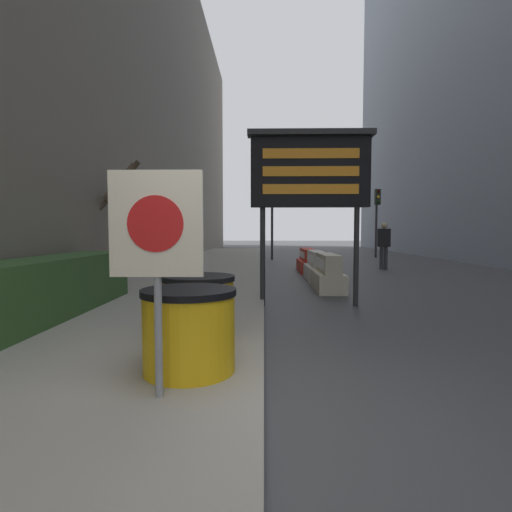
{
  "coord_description": "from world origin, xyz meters",
  "views": [
    {
      "loc": [
        0.0,
        -2.81,
        1.41
      ],
      "look_at": [
        -0.13,
        3.87,
        1.0
      ],
      "focal_mm": 28.0,
      "sensor_mm": 36.0,
      "label": 1
    }
  ],
  "objects_px": {
    "message_board": "(310,172)",
    "jersey_barrier_white": "(317,267)",
    "barrel_drum_foreground": "(189,330)",
    "warning_sign": "(156,239)",
    "pedestrian_worker": "(384,242)",
    "traffic_light_far_side": "(377,208)",
    "jersey_barrier_cream": "(328,275)",
    "traffic_light_near_curb": "(272,201)",
    "barrel_drum_middle": "(198,307)",
    "traffic_cone_near": "(322,267)",
    "jersey_barrier_red_striped": "(308,262)"
  },
  "relations": [
    {
      "from": "warning_sign",
      "to": "pedestrian_worker",
      "type": "bearing_deg",
      "value": 66.18
    },
    {
      "from": "jersey_barrier_white",
      "to": "warning_sign",
      "type": "bearing_deg",
      "value": -105.33
    },
    {
      "from": "barrel_drum_middle",
      "to": "traffic_light_near_curb",
      "type": "relative_size",
      "value": 0.21
    },
    {
      "from": "traffic_light_near_curb",
      "to": "traffic_light_far_side",
      "type": "xyz_separation_m",
      "value": [
        5.74,
        1.83,
        -0.26
      ]
    },
    {
      "from": "traffic_light_near_curb",
      "to": "traffic_light_far_side",
      "type": "bearing_deg",
      "value": 17.69
    },
    {
      "from": "warning_sign",
      "to": "traffic_light_near_curb",
      "type": "distance_m",
      "value": 17.18
    },
    {
      "from": "traffic_cone_near",
      "to": "pedestrian_worker",
      "type": "bearing_deg",
      "value": 46.19
    },
    {
      "from": "warning_sign",
      "to": "jersey_barrier_white",
      "type": "xyz_separation_m",
      "value": [
        2.35,
        8.57,
        -0.98
      ]
    },
    {
      "from": "traffic_cone_near",
      "to": "traffic_light_near_curb",
      "type": "relative_size",
      "value": 0.16
    },
    {
      "from": "pedestrian_worker",
      "to": "jersey_barrier_white",
      "type": "bearing_deg",
      "value": -119.46
    },
    {
      "from": "warning_sign",
      "to": "traffic_light_far_side",
      "type": "height_order",
      "value": "traffic_light_far_side"
    },
    {
      "from": "barrel_drum_foreground",
      "to": "barrel_drum_middle",
      "type": "bearing_deg",
      "value": 95.01
    },
    {
      "from": "barrel_drum_middle",
      "to": "warning_sign",
      "type": "xyz_separation_m",
      "value": [
        -0.03,
        -1.67,
        0.85
      ]
    },
    {
      "from": "message_board",
      "to": "pedestrian_worker",
      "type": "bearing_deg",
      "value": 64.16
    },
    {
      "from": "traffic_cone_near",
      "to": "traffic_light_far_side",
      "type": "relative_size",
      "value": 0.17
    },
    {
      "from": "jersey_barrier_white",
      "to": "jersey_barrier_red_striped",
      "type": "bearing_deg",
      "value": 90.0
    },
    {
      "from": "jersey_barrier_cream",
      "to": "jersey_barrier_white",
      "type": "relative_size",
      "value": 0.93
    },
    {
      "from": "traffic_cone_near",
      "to": "pedestrian_worker",
      "type": "relative_size",
      "value": 0.37
    },
    {
      "from": "barrel_drum_foreground",
      "to": "barrel_drum_middle",
      "type": "distance_m",
      "value": 1.09
    },
    {
      "from": "barrel_drum_foreground",
      "to": "traffic_cone_near",
      "type": "bearing_deg",
      "value": 74.04
    },
    {
      "from": "pedestrian_worker",
      "to": "barrel_drum_middle",
      "type": "bearing_deg",
      "value": -105.96
    },
    {
      "from": "message_board",
      "to": "traffic_light_near_curb",
      "type": "distance_m",
      "value": 12.55
    },
    {
      "from": "barrel_drum_foreground",
      "to": "warning_sign",
      "type": "distance_m",
      "value": 1.04
    },
    {
      "from": "warning_sign",
      "to": "jersey_barrier_red_striped",
      "type": "relative_size",
      "value": 0.84
    },
    {
      "from": "traffic_light_near_curb",
      "to": "pedestrian_worker",
      "type": "distance_m",
      "value": 6.75
    },
    {
      "from": "barrel_drum_foreground",
      "to": "jersey_barrier_red_striped",
      "type": "relative_size",
      "value": 0.42
    },
    {
      "from": "jersey_barrier_white",
      "to": "pedestrian_worker",
      "type": "distance_m",
      "value": 4.62
    },
    {
      "from": "message_board",
      "to": "jersey_barrier_white",
      "type": "distance_m",
      "value": 4.62
    },
    {
      "from": "warning_sign",
      "to": "jersey_barrier_cream",
      "type": "distance_m",
      "value": 6.99
    },
    {
      "from": "barrel_drum_middle",
      "to": "pedestrian_worker",
      "type": "height_order",
      "value": "pedestrian_worker"
    },
    {
      "from": "jersey_barrier_cream",
      "to": "traffic_cone_near",
      "type": "xyz_separation_m",
      "value": [
        0.25,
        2.69,
        -0.07
      ]
    },
    {
      "from": "barrel_drum_foreground",
      "to": "traffic_light_far_side",
      "type": "bearing_deg",
      "value": 69.55
    },
    {
      "from": "jersey_barrier_cream",
      "to": "pedestrian_worker",
      "type": "bearing_deg",
      "value": 61.77
    },
    {
      "from": "barrel_drum_foreground",
      "to": "pedestrian_worker",
      "type": "bearing_deg",
      "value": 65.64
    },
    {
      "from": "traffic_light_far_side",
      "to": "jersey_barrier_white",
      "type": "bearing_deg",
      "value": -114.05
    },
    {
      "from": "barrel_drum_foreground",
      "to": "jersey_barrier_red_striped",
      "type": "xyz_separation_m",
      "value": [
        2.22,
        10.4,
        -0.15
      ]
    },
    {
      "from": "barrel_drum_foreground",
      "to": "traffic_light_near_curb",
      "type": "distance_m",
      "value": 16.69
    },
    {
      "from": "barrel_drum_foreground",
      "to": "jersey_barrier_white",
      "type": "distance_m",
      "value": 8.28
    },
    {
      "from": "jersey_barrier_cream",
      "to": "traffic_cone_near",
      "type": "height_order",
      "value": "jersey_barrier_cream"
    },
    {
      "from": "jersey_barrier_white",
      "to": "traffic_light_near_curb",
      "type": "height_order",
      "value": "traffic_light_near_curb"
    },
    {
      "from": "jersey_barrier_red_striped",
      "to": "jersey_barrier_white",
      "type": "bearing_deg",
      "value": -90.0
    },
    {
      "from": "traffic_cone_near",
      "to": "traffic_light_far_side",
      "type": "bearing_deg",
      "value": 65.76
    },
    {
      "from": "traffic_cone_near",
      "to": "barrel_drum_foreground",
      "type": "bearing_deg",
      "value": -105.96
    },
    {
      "from": "traffic_cone_near",
      "to": "jersey_barrier_red_striped",
      "type": "bearing_deg",
      "value": 97.83
    },
    {
      "from": "warning_sign",
      "to": "jersey_barrier_cream",
      "type": "xyz_separation_m",
      "value": [
        2.35,
        6.52,
        -0.97
      ]
    },
    {
      "from": "message_board",
      "to": "traffic_cone_near",
      "type": "height_order",
      "value": "message_board"
    },
    {
      "from": "jersey_barrier_white",
      "to": "pedestrian_worker",
      "type": "height_order",
      "value": "pedestrian_worker"
    },
    {
      "from": "barrel_drum_middle",
      "to": "warning_sign",
      "type": "height_order",
      "value": "warning_sign"
    },
    {
      "from": "barrel_drum_middle",
      "to": "jersey_barrier_cream",
      "type": "distance_m",
      "value": 5.37
    },
    {
      "from": "jersey_barrier_cream",
      "to": "traffic_light_near_curb",
      "type": "xyz_separation_m",
      "value": [
        -1.13,
        10.54,
        2.57
      ]
    }
  ]
}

